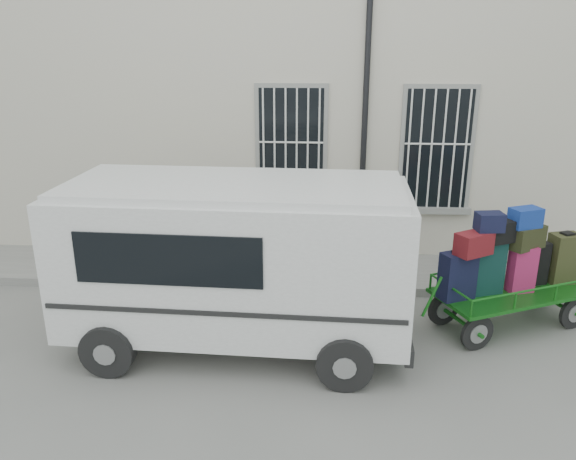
# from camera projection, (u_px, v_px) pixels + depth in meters

# --- Properties ---
(ground) EXTENTS (80.00, 80.00, 0.00)m
(ground) POSITION_uv_depth(u_px,v_px,m) (306.00, 332.00, 8.45)
(ground) COLOR slate
(ground) RESTS_ON ground
(building) EXTENTS (24.00, 5.15, 6.00)m
(building) POSITION_uv_depth(u_px,v_px,m) (316.00, 95.00, 12.67)
(building) COLOR beige
(building) RESTS_ON ground
(sidewalk) EXTENTS (24.00, 1.70, 0.15)m
(sidewalk) POSITION_uv_depth(u_px,v_px,m) (310.00, 271.00, 10.50)
(sidewalk) COLOR slate
(sidewalk) RESTS_ON ground
(luggage_cart) EXTENTS (2.70, 1.90, 1.89)m
(luggage_cart) POSITION_uv_depth(u_px,v_px,m) (510.00, 268.00, 8.33)
(luggage_cart) COLOR black
(luggage_cart) RESTS_ON ground
(van) EXTENTS (4.84, 2.31, 2.40)m
(van) POSITION_uv_depth(u_px,v_px,m) (235.00, 255.00, 7.72)
(van) COLOR silver
(van) RESTS_ON ground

